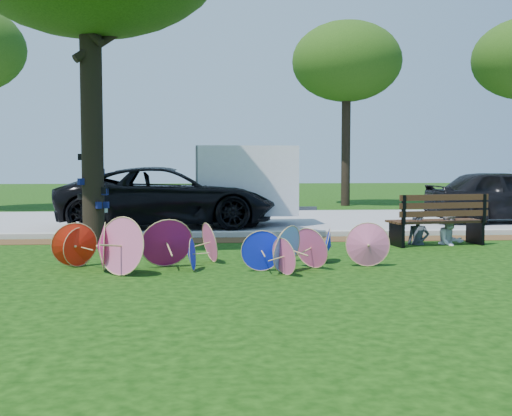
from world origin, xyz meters
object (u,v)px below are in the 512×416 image
Objects in this scene: cargo_trailer at (246,180)px; park_bench at (435,220)px; parasol_pile at (203,246)px; dark_pickup at (506,196)px; black_van at (167,197)px; person_left at (419,215)px; person_right at (451,213)px.

park_bench is at bearing -53.18° from cargo_trailer.
dark_pickup is at bearing 40.75° from parasol_pile.
cargo_trailer reaches higher than park_bench.
black_van reaches higher than dark_pickup.
person_left is at bearing 162.71° from park_bench.
black_van is 6.96m from person_left.
cargo_trailer reaches higher than black_van.
person_right is (4.08, -4.66, -0.58)m from cargo_trailer.
parasol_pile is at bearing -160.00° from park_bench.
park_bench reaches higher than parasol_pile.
park_bench is at bearing 0.95° from person_left.
cargo_trailer reaches higher than dark_pickup.
cargo_trailer is (1.15, 7.43, 0.87)m from parasol_pile.
parasol_pile is 7.07m from black_van.
black_van reaches higher than park_bench.
parasol_pile is 5.93m from person_right.
person_left is (-0.35, 0.05, 0.10)m from park_bench.
dark_pickup is at bearing -89.69° from black_van.
person_right reaches higher than park_bench.
person_right is at bearing 27.93° from parasol_pile.
black_van is at bearing 134.95° from park_bench.
park_bench is 0.38m from person_right.
dark_pickup is at bearing 37.40° from person_right.
black_van reaches higher than person_left.
person_left is 0.70m from person_right.
park_bench is (5.89, -4.26, -0.28)m from black_van.
black_van is 2.84× the size of park_bench.
black_van is 9.72m from dark_pickup.
cargo_trailer is at bearing 114.91° from person_right.
black_van reaches higher than parasol_pile.
black_van is 2.25m from cargo_trailer.
black_van reaches higher than person_right.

